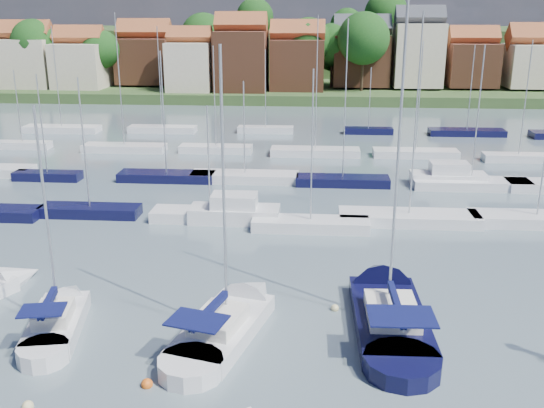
{
  "coord_description": "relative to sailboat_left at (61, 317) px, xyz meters",
  "views": [
    {
      "loc": [
        1.0,
        -24.48,
        15.55
      ],
      "look_at": [
        -1.92,
        14.0,
        3.41
      ],
      "focal_mm": 40.0,
      "sensor_mm": 36.0,
      "label": 1
    }
  ],
  "objects": [
    {
      "name": "buoy_b",
      "position": [
        1.56,
        -7.12,
        -0.37
      ],
      "size": [
        0.48,
        0.48,
        0.48
      ],
      "primitive_type": "sphere",
      "color": "beige",
      "rests_on": "ground"
    },
    {
      "name": "sailboat_left",
      "position": [
        0.0,
        0.0,
        0.0
      ],
      "size": [
        4.09,
        9.38,
        12.48
      ],
      "rotation": [
        0.0,
        0.0,
        1.76
      ],
      "color": "silver",
      "rests_on": "ground"
    },
    {
      "name": "sailboat_navy",
      "position": [
        17.15,
        2.9,
        -0.02
      ],
      "size": [
        3.9,
        13.68,
        18.74
      ],
      "rotation": [
        0.0,
        0.0,
        1.59
      ],
      "color": "black",
      "rests_on": "ground"
    },
    {
      "name": "far_shore_town",
      "position": [
        14.46,
        129.56,
        4.24
      ],
      "size": [
        212.46,
        90.0,
        22.27
      ],
      "color": "#385028",
      "rests_on": "ground"
    },
    {
      "name": "marina_field",
      "position": [
        14.14,
        32.04,
        0.06
      ],
      "size": [
        79.62,
        41.41,
        15.93
      ],
      "color": "silver",
      "rests_on": "ground"
    },
    {
      "name": "ground",
      "position": [
        12.23,
        36.89,
        -0.37
      ],
      "size": [
        260.0,
        260.0,
        0.0
      ],
      "primitive_type": "plane",
      "color": "#4A5864",
      "rests_on": "ground"
    },
    {
      "name": "buoy_c",
      "position": [
        6.04,
        -5.22,
        -0.37
      ],
      "size": [
        0.52,
        0.52,
        0.52
      ],
      "primitive_type": "sphere",
      "color": "#D85914",
      "rests_on": "ground"
    },
    {
      "name": "sailboat_centre",
      "position": [
        9.06,
        0.59,
        -0.01
      ],
      "size": [
        5.83,
        11.83,
        15.54
      ],
      "rotation": [
        0.0,
        0.0,
        1.31
      ],
      "color": "silver",
      "rests_on": "ground"
    },
    {
      "name": "buoy_e",
      "position": [
        14.4,
        2.58,
        -0.37
      ],
      "size": [
        0.45,
        0.45,
        0.45
      ],
      "primitive_type": "sphere",
      "color": "beige",
      "rests_on": "ground"
    }
  ]
}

